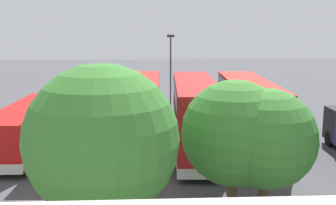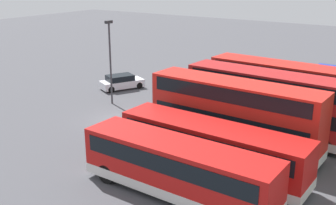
% 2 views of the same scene
% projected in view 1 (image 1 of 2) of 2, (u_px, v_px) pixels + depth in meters
% --- Properties ---
extents(ground_plane, '(140.00, 140.00, 0.00)m').
position_uv_depth(ground_plane, '(141.00, 116.00, 36.26)').
color(ground_plane, '#47474C').
extents(bus_double_decker_near_end, '(3.21, 11.71, 4.55)m').
position_uv_depth(bus_double_decker_near_end, '(248.00, 113.00, 25.72)').
color(bus_double_decker_near_end, red).
rests_on(bus_double_decker_near_end, ground).
extents(bus_double_decker_second, '(3.14, 12.03, 4.55)m').
position_uv_depth(bus_double_decker_second, '(195.00, 114.00, 25.45)').
color(bus_double_decker_second, '#A51919').
rests_on(bus_double_decker_second, ground).
extents(bus_double_decker_third, '(2.93, 11.57, 4.55)m').
position_uv_depth(bus_double_decker_third, '(139.00, 112.00, 26.14)').
color(bus_double_decker_third, red).
rests_on(bus_double_decker_third, ground).
extents(bus_single_deck_fourth, '(2.89, 11.43, 2.95)m').
position_uv_depth(bus_single_deck_fourth, '(78.00, 126.00, 25.62)').
color(bus_single_deck_fourth, '#B71411').
rests_on(bus_single_deck_fourth, ground).
extents(bus_single_deck_fifth, '(2.78, 10.82, 2.95)m').
position_uv_depth(bus_single_deck_fifth, '(28.00, 126.00, 25.68)').
color(bus_single_deck_fifth, '#B71411').
rests_on(bus_single_deck_fifth, ground).
extents(car_hatchback_silver, '(4.57, 3.47, 1.43)m').
position_uv_depth(car_hatchback_silver, '(208.00, 98.00, 41.99)').
color(car_hatchback_silver, silver).
rests_on(car_hatchback_silver, ground).
extents(lamp_post_tall, '(0.70, 0.30, 7.28)m').
position_uv_depth(lamp_post_tall, '(171.00, 66.00, 38.77)').
color(lamp_post_tall, '#38383D').
rests_on(lamp_post_tall, ground).
extents(tree_leftmost, '(5.05, 5.05, 6.74)m').
position_uv_depth(tree_leftmost, '(102.00, 141.00, 12.91)').
color(tree_leftmost, '#4C3823').
rests_on(tree_leftmost, ground).
extents(tree_midleft, '(4.25, 4.25, 5.85)m').
position_uv_depth(tree_midleft, '(234.00, 133.00, 15.79)').
color(tree_midleft, '#4C3823').
rests_on(tree_midleft, ground).
extents(tree_rightmost, '(3.96, 3.96, 5.57)m').
position_uv_depth(tree_rightmost, '(266.00, 139.00, 15.46)').
color(tree_rightmost, '#4C3823').
rests_on(tree_rightmost, ground).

